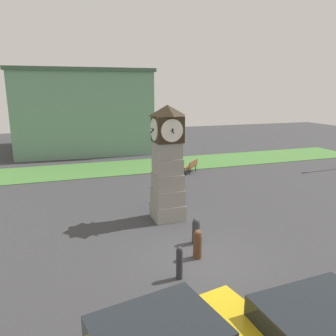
{
  "coord_description": "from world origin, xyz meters",
  "views": [
    {
      "loc": [
        -4.43,
        -9.65,
        5.81
      ],
      "look_at": [
        0.06,
        3.55,
        2.47
      ],
      "focal_mm": 35.0,
      "sensor_mm": 36.0,
      "label": 1
    }
  ],
  "objects_px": {
    "bollard_near_tower": "(179,262)",
    "bollard_mid_row": "(198,244)",
    "bollard_far_row": "(196,231)",
    "bench": "(191,166)",
    "clock_tower": "(167,166)",
    "car_by_building": "(324,331)"
  },
  "relations": [
    {
      "from": "bollard_near_tower",
      "to": "bollard_mid_row",
      "type": "xyz_separation_m",
      "value": [
        1.06,
        1.01,
        -0.01
      ]
    },
    {
      "from": "bollard_far_row",
      "to": "bench",
      "type": "height_order",
      "value": "bollard_far_row"
    },
    {
      "from": "clock_tower",
      "to": "bollard_far_row",
      "type": "distance_m",
      "value": 3.42
    },
    {
      "from": "bollard_mid_row",
      "to": "bench",
      "type": "relative_size",
      "value": 0.7
    },
    {
      "from": "car_by_building",
      "to": "bench",
      "type": "distance_m",
      "value": 16.89
    },
    {
      "from": "bollard_mid_row",
      "to": "bollard_far_row",
      "type": "xyz_separation_m",
      "value": [
        0.41,
        1.07,
        -0.02
      ]
    },
    {
      "from": "bollard_near_tower",
      "to": "car_by_building",
      "type": "height_order",
      "value": "car_by_building"
    },
    {
      "from": "bollard_mid_row",
      "to": "bollard_far_row",
      "type": "height_order",
      "value": "bollard_mid_row"
    },
    {
      "from": "bollard_far_row",
      "to": "car_by_building",
      "type": "distance_m",
      "value": 6.15
    },
    {
      "from": "bench",
      "to": "bollard_near_tower",
      "type": "bearing_deg",
      "value": -114.28
    },
    {
      "from": "car_by_building",
      "to": "bench",
      "type": "height_order",
      "value": "car_by_building"
    },
    {
      "from": "bollard_far_row",
      "to": "bollard_mid_row",
      "type": "bearing_deg",
      "value": -110.81
    },
    {
      "from": "clock_tower",
      "to": "car_by_building",
      "type": "height_order",
      "value": "clock_tower"
    },
    {
      "from": "bollard_near_tower",
      "to": "bollard_mid_row",
      "type": "distance_m",
      "value": 1.47
    },
    {
      "from": "clock_tower",
      "to": "bollard_mid_row",
      "type": "distance_m",
      "value": 4.33
    },
    {
      "from": "bollard_mid_row",
      "to": "car_by_building",
      "type": "distance_m",
      "value": 5.11
    },
    {
      "from": "bollard_far_row",
      "to": "car_by_building",
      "type": "relative_size",
      "value": 0.22
    },
    {
      "from": "car_by_building",
      "to": "bollard_far_row",
      "type": "bearing_deg",
      "value": 92.81
    },
    {
      "from": "clock_tower",
      "to": "bollard_near_tower",
      "type": "bearing_deg",
      "value": -104.39
    },
    {
      "from": "bollard_near_tower",
      "to": "bollard_mid_row",
      "type": "height_order",
      "value": "bollard_near_tower"
    },
    {
      "from": "bollard_far_row",
      "to": "clock_tower",
      "type": "bearing_deg",
      "value": 94.58
    },
    {
      "from": "bollard_near_tower",
      "to": "bench",
      "type": "distance_m",
      "value": 13.61
    }
  ]
}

